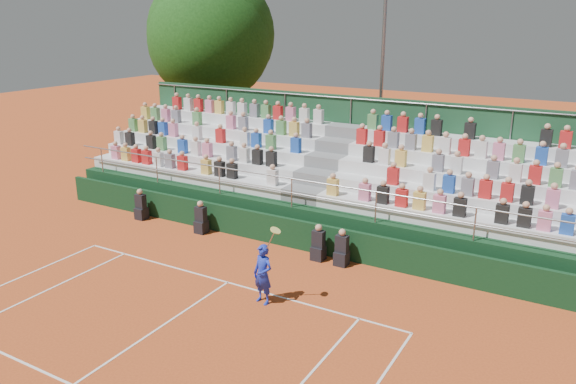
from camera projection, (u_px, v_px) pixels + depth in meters
The scene contains 8 objects.
ground at pixel (228, 282), 16.22m from camera, with size 90.00×90.00×0.00m, color #C04E20.
courtside_wall at pixel (284, 231), 18.72m from camera, with size 20.00×0.15×1.00m, color black.
line_officials at pixel (243, 229), 18.98m from camera, with size 8.73×0.40×1.19m.
grandstand at pixel (327, 190), 21.22m from camera, with size 20.00×5.20×4.40m.
tennis_player at pixel (263, 274), 14.84m from camera, with size 0.87×0.51×2.22m.
tree_west at pixel (210, 41), 29.63m from camera, with size 6.51×6.51×9.42m.
tree_east at pixel (211, 34), 30.06m from camera, with size 6.78×6.78×9.86m.
floodlight_mast at pixel (382, 70), 25.16m from camera, with size 0.60×0.25×8.81m.
Camera 1 is at (8.86, -11.87, 7.33)m, focal length 35.00 mm.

